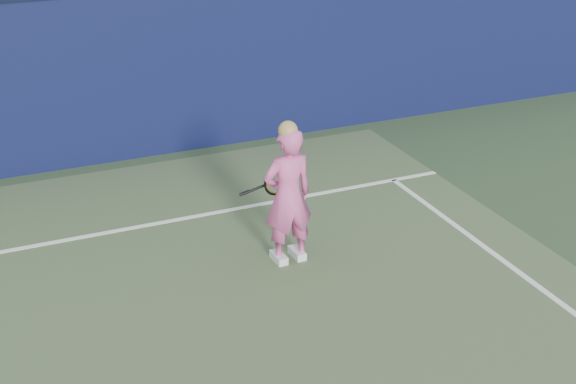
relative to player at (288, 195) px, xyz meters
name	(u,v)px	position (x,y,z in m)	size (l,w,h in m)	color
backstop_wall	(17,89)	(-2.49, 4.01, 0.42)	(24.00, 0.40, 2.50)	#0D153B
player	(288,195)	(0.00, 0.00, 0.00)	(0.62, 0.42, 1.73)	#E1579E
racket	(273,183)	(-0.01, 0.41, -0.01)	(0.60, 0.15, 0.32)	black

